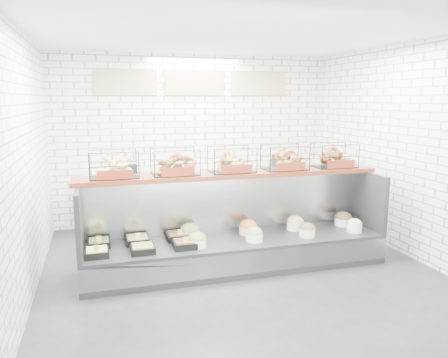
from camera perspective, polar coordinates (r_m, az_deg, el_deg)
name	(u,v)px	position (r m, az deg, el deg)	size (l,w,h in m)	color
ground	(244,275)	(5.73, 2.58, -12.46)	(5.50, 5.50, 0.00)	black
room_shell	(230,112)	(5.85, 0.82, 8.77)	(5.02, 5.51, 3.01)	white
display_case	(235,242)	(5.92, 1.48, -8.29)	(4.00, 0.90, 1.20)	black
bagel_shelf	(232,163)	(5.83, 1.03, 2.11)	(4.10, 0.50, 0.40)	#491D0F
prep_counter	(200,199)	(7.81, -3.18, -2.58)	(4.00, 0.60, 1.20)	#93969B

